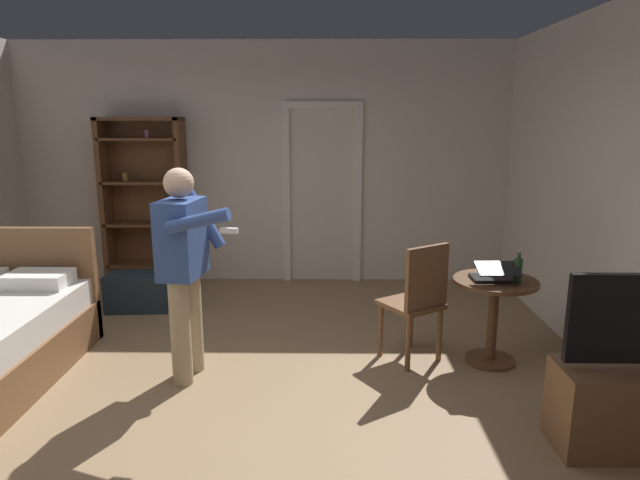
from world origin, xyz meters
TOP-DOWN VIEW (x-y plane):
  - ground_plane at (0.00, 0.00)m, footprint 6.70×6.70m
  - wall_back at (0.00, 3.10)m, footprint 5.99×0.12m
  - doorway_frame at (0.69, 3.02)m, footprint 0.93×0.08m
  - bookshelf at (-1.37, 2.88)m, footprint 0.96×0.32m
  - tv_flatscreen at (2.58, -0.46)m, footprint 0.92×0.40m
  - side_table at (2.08, 0.73)m, footprint 0.66×0.66m
  - laptop at (2.05, 0.69)m, footprint 0.32×0.33m
  - bottle_on_table at (2.22, 0.65)m, footprint 0.06×0.06m
  - wooden_chair at (1.47, 0.73)m, footprint 0.58×0.58m
  - person_blue_shirt at (-0.31, 0.45)m, footprint 0.63×0.63m
  - suitcase_dark at (-1.20, 1.95)m, footprint 0.66×0.40m

SIDE VIEW (x-z plane):
  - ground_plane at x=0.00m, z-range 0.00..0.00m
  - suitcase_dark at x=-1.20m, z-range 0.00..0.39m
  - tv_flatscreen at x=2.58m, z-range -0.22..0.88m
  - side_table at x=2.08m, z-range 0.12..0.82m
  - wooden_chair at x=1.47m, z-range 0.05..1.04m
  - laptop at x=2.05m, z-range 0.67..0.83m
  - bottle_on_table at x=2.22m, z-range 0.68..0.92m
  - person_blue_shirt at x=-0.31m, z-range 0.12..1.73m
  - bookshelf at x=-1.37m, z-range 0.07..2.03m
  - doorway_frame at x=0.69m, z-range 0.16..2.29m
  - wall_back at x=0.00m, z-range 0.00..2.81m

